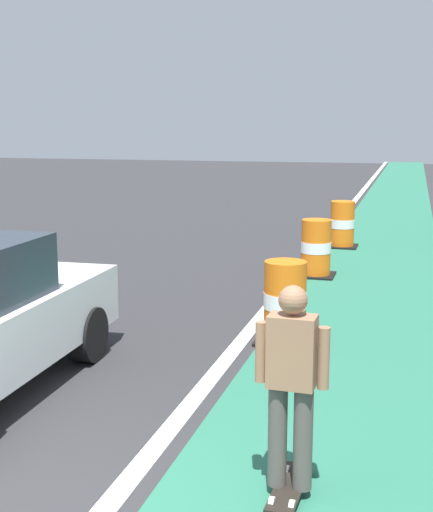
# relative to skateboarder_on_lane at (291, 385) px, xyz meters

# --- Properties ---
(bike_lane_strip) EXTENTS (2.50, 80.00, 0.01)m
(bike_lane_strip) POSITION_rel_skateboarder_on_lane_xyz_m (0.20, 11.03, -0.91)
(bike_lane_strip) COLOR #286B51
(bike_lane_strip) RESTS_ON ground
(lane_divider_stripe) EXTENTS (0.20, 80.00, 0.01)m
(lane_divider_stripe) POSITION_rel_skateboarder_on_lane_xyz_m (-1.30, 11.03, -0.91)
(lane_divider_stripe) COLOR silver
(lane_divider_stripe) RESTS_ON ground
(skateboarder_on_lane) EXTENTS (0.57, 0.81, 1.69)m
(skateboarder_on_lane) POSITION_rel_skateboarder_on_lane_xyz_m (0.00, 0.00, 0.00)
(skateboarder_on_lane) COLOR black
(skateboarder_on_lane) RESTS_ON ground
(traffic_barrel_front) EXTENTS (0.73, 0.73, 1.09)m
(traffic_barrel_front) POSITION_rel_skateboarder_on_lane_xyz_m (-0.75, 3.93, -0.38)
(traffic_barrel_front) COLOR orange
(traffic_barrel_front) RESTS_ON ground
(traffic_barrel_mid) EXTENTS (0.73, 0.73, 1.09)m
(traffic_barrel_mid) POSITION_rel_skateboarder_on_lane_xyz_m (-0.91, 8.15, -0.38)
(traffic_barrel_mid) COLOR orange
(traffic_barrel_mid) RESTS_ON ground
(traffic_barrel_back) EXTENTS (0.73, 0.73, 1.09)m
(traffic_barrel_back) POSITION_rel_skateboarder_on_lane_xyz_m (-0.75, 11.55, -0.38)
(traffic_barrel_back) COLOR orange
(traffic_barrel_back) RESTS_ON ground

